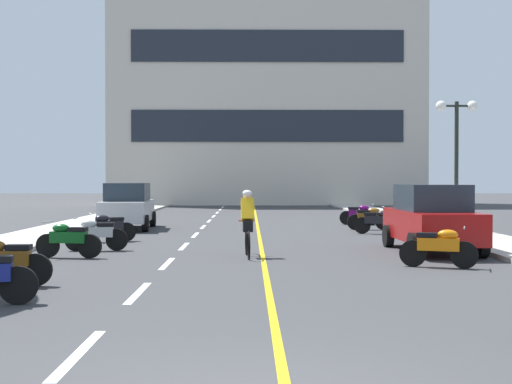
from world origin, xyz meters
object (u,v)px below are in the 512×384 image
object	(u,v)px
motorcycle_3	(439,246)
motorcycle_6	(108,227)
parked_car_near	(431,218)
motorcycle_9	(360,214)
motorcycle_5	(96,234)
motorcycle_2	(4,261)
cyclist_rider	(248,222)
street_lamp_mid	(457,135)
motorcycle_7	(378,221)
motorcycle_8	(369,218)
parked_car_mid	(128,206)
motorcycle_4	(68,239)

from	to	relation	value
motorcycle_3	motorcycle_6	distance (m)	10.63
parked_car_near	motorcycle_3	bearing A→B (deg)	-102.49
motorcycle_6	motorcycle_9	distance (m)	12.03
motorcycle_3	motorcycle_5	world-z (taller)	same
motorcycle_2	cyclist_rider	size ratio (longest dim) A/B	0.96
street_lamp_mid	parked_car_near	size ratio (longest dim) A/B	1.09
motorcycle_3	motorcycle_7	distance (m)	9.11
motorcycle_5	motorcycle_6	xyz separation A→B (m)	(-0.23, 2.64, 0.00)
motorcycle_7	motorcycle_8	distance (m)	2.06
motorcycle_2	motorcycle_3	distance (m)	9.03
motorcycle_9	motorcycle_2	bearing A→B (deg)	-119.19
motorcycle_3	cyclist_rider	world-z (taller)	cyclist_rider
motorcycle_2	motorcycle_7	xyz separation A→B (m)	(9.07, 11.64, 0.00)
cyclist_rider	parked_car_mid	bearing A→B (deg)	116.55
parked_car_mid	motorcycle_6	world-z (taller)	parked_car_mid
motorcycle_5	cyclist_rider	xyz separation A→B (m)	(4.15, -1.48, 0.41)
motorcycle_6	motorcycle_8	distance (m)	10.36
parked_car_near	motorcycle_4	size ratio (longest dim) A/B	2.49
street_lamp_mid	parked_car_near	xyz separation A→B (m)	(-2.34, -5.37, -2.61)
motorcycle_8	motorcycle_9	distance (m)	2.81
motorcycle_3	motorcycle_7	xyz separation A→B (m)	(0.40, 9.10, 0.00)
motorcycle_2	motorcycle_3	bearing A→B (deg)	16.33
street_lamp_mid	parked_car_mid	world-z (taller)	street_lamp_mid
motorcycle_5	motorcycle_3	bearing A→B (deg)	-22.95
motorcycle_3	motorcycle_5	xyz separation A→B (m)	(-8.40, 3.56, 0.00)
motorcycle_3	cyclist_rider	distance (m)	4.75
motorcycle_6	motorcycle_7	distance (m)	9.49
street_lamp_mid	motorcycle_9	distance (m)	6.71
parked_car_mid	motorcycle_3	distance (m)	14.71
motorcycle_2	motorcycle_5	bearing A→B (deg)	87.51
motorcycle_2	cyclist_rider	distance (m)	6.41
motorcycle_3	motorcycle_4	world-z (taller)	same
parked_car_near	parked_car_mid	distance (m)	12.87
motorcycle_9	parked_car_mid	bearing A→B (deg)	-166.15
parked_car_mid	motorcycle_7	distance (m)	9.76
motorcycle_4	motorcycle_8	xyz separation A→B (m)	(9.18, 9.26, 0.00)
motorcycle_3	motorcycle_8	xyz separation A→B (m)	(0.47, 11.16, 0.00)
motorcycle_2	motorcycle_8	xyz separation A→B (m)	(9.13, 13.70, 0.00)
parked_car_near	motorcycle_4	world-z (taller)	parked_car_near
parked_car_mid	cyclist_rider	xyz separation A→B (m)	(4.76, -9.53, -0.03)
motorcycle_2	motorcycle_6	distance (m)	8.74
parked_car_mid	motorcycle_6	bearing A→B (deg)	-85.97
motorcycle_6	cyclist_rider	distance (m)	6.03
motorcycle_5	cyclist_rider	size ratio (longest dim) A/B	0.96
street_lamp_mid	motorcycle_5	world-z (taller)	street_lamp_mid
motorcycle_4	cyclist_rider	bearing A→B (deg)	2.27
motorcycle_2	motorcycle_9	bearing A→B (deg)	60.81
street_lamp_mid	motorcycle_2	world-z (taller)	street_lamp_mid
motorcycle_7	motorcycle_2	bearing A→B (deg)	-127.93
motorcycle_2	motorcycle_5	world-z (taller)	same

